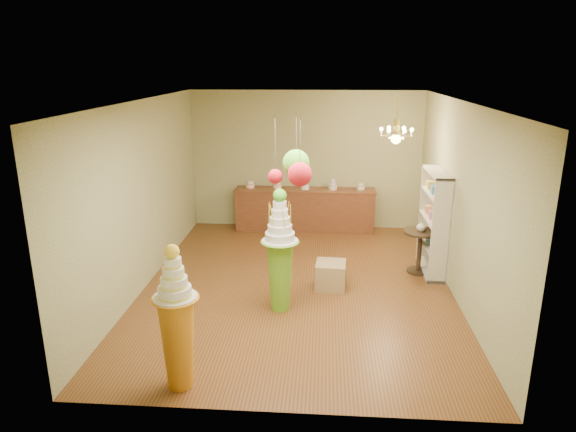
# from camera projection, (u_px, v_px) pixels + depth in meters

# --- Properties ---
(floor) EXTENTS (6.50, 6.50, 0.00)m
(floor) POSITION_uv_depth(u_px,v_px,m) (297.00, 285.00, 8.54)
(floor) COLOR brown
(floor) RESTS_ON ground
(ceiling) EXTENTS (6.50, 6.50, 0.00)m
(ceiling) POSITION_uv_depth(u_px,v_px,m) (298.00, 101.00, 7.68)
(ceiling) COLOR white
(ceiling) RESTS_ON ground
(wall_back) EXTENTS (5.00, 0.04, 3.00)m
(wall_back) POSITION_uv_depth(u_px,v_px,m) (306.00, 160.00, 11.21)
(wall_back) COLOR #959969
(wall_back) RESTS_ON ground
(wall_front) EXTENTS (5.00, 0.04, 3.00)m
(wall_front) POSITION_uv_depth(u_px,v_px,m) (280.00, 282.00, 5.00)
(wall_front) COLOR #959969
(wall_front) RESTS_ON ground
(wall_left) EXTENTS (0.04, 6.50, 3.00)m
(wall_left) POSITION_uv_depth(u_px,v_px,m) (143.00, 195.00, 8.28)
(wall_left) COLOR #959969
(wall_left) RESTS_ON ground
(wall_right) EXTENTS (0.04, 6.50, 3.00)m
(wall_right) POSITION_uv_depth(u_px,v_px,m) (459.00, 201.00, 7.93)
(wall_right) COLOR #959969
(wall_right) RESTS_ON ground
(pedestal_green) EXTENTS (0.64, 0.64, 1.86)m
(pedestal_green) POSITION_uv_depth(u_px,v_px,m) (280.00, 261.00, 7.50)
(pedestal_green) COLOR #66A925
(pedestal_green) RESTS_ON floor
(pedestal_orange) EXTENTS (0.63, 0.63, 1.72)m
(pedestal_orange) POSITION_uv_depth(u_px,v_px,m) (177.00, 331.00, 5.70)
(pedestal_orange) COLOR orange
(pedestal_orange) RESTS_ON floor
(burlap_riser) EXTENTS (0.51, 0.51, 0.44)m
(burlap_riser) POSITION_uv_depth(u_px,v_px,m) (331.00, 275.00, 8.38)
(burlap_riser) COLOR #947951
(burlap_riser) RESTS_ON floor
(sideboard) EXTENTS (3.04, 0.54, 1.16)m
(sideboard) POSITION_uv_depth(u_px,v_px,m) (305.00, 209.00, 11.24)
(sideboard) COLOR brown
(sideboard) RESTS_ON floor
(shelving_unit) EXTENTS (0.33, 1.20, 1.80)m
(shelving_unit) POSITION_uv_depth(u_px,v_px,m) (435.00, 222.00, 8.88)
(shelving_unit) COLOR beige
(shelving_unit) RESTS_ON floor
(round_table) EXTENTS (0.74, 0.74, 0.77)m
(round_table) POSITION_uv_depth(u_px,v_px,m) (420.00, 246.00, 8.93)
(round_table) COLOR black
(round_table) RESTS_ON floor
(vase) EXTENTS (0.22, 0.22, 0.17)m
(vase) POSITION_uv_depth(u_px,v_px,m) (421.00, 226.00, 8.83)
(vase) COLOR beige
(vase) RESTS_ON round_table
(pom_red_left) EXTENTS (0.28, 0.28, 0.81)m
(pom_red_left) POSITION_uv_depth(u_px,v_px,m) (300.00, 174.00, 5.88)
(pom_red_left) COLOR #3D382B
(pom_red_left) RESTS_ON ceiling
(pom_green_mid) EXTENTS (0.32, 0.32, 0.75)m
(pom_green_mid) POSITION_uv_depth(u_px,v_px,m) (296.00, 163.00, 6.12)
(pom_green_mid) COLOR #3D382B
(pom_green_mid) RESTS_ON ceiling
(pom_red_right) EXTENTS (0.18, 0.18, 0.82)m
(pom_red_right) POSITION_uv_depth(u_px,v_px,m) (275.00, 176.00, 6.06)
(pom_red_right) COLOR #3D382B
(pom_red_right) RESTS_ON ceiling
(chandelier) EXTENTS (0.68, 0.68, 0.85)m
(chandelier) POSITION_uv_depth(u_px,v_px,m) (396.00, 136.00, 9.12)
(chandelier) COLOR gold
(chandelier) RESTS_ON ceiling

